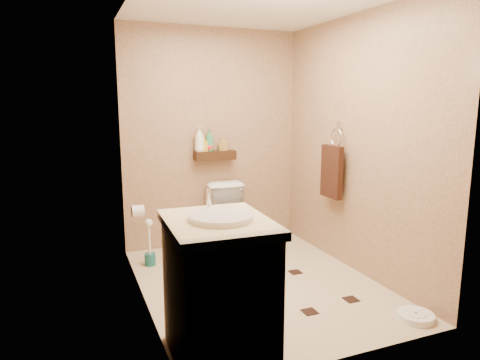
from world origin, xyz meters
name	(u,v)px	position (x,y,z in m)	size (l,w,h in m)	color
ground	(258,283)	(0.00, 0.00, 0.00)	(2.50, 2.50, 0.00)	tan
wall_back	(213,139)	(0.00, 1.25, 1.20)	(2.00, 0.04, 2.40)	tan
wall_front	(348,172)	(0.00, -1.25, 1.20)	(2.00, 0.04, 2.40)	tan
wall_left	(140,155)	(-1.00, 0.00, 1.20)	(0.04, 2.50, 2.40)	tan
wall_right	(356,146)	(1.00, 0.00, 1.20)	(0.04, 2.50, 2.40)	tan
ceiling	(260,0)	(0.00, 0.00, 2.40)	(2.00, 2.50, 0.02)	white
wall_shelf	(215,155)	(0.00, 1.17, 1.02)	(0.46, 0.14, 0.10)	#341B0E
floor_accents	(267,284)	(0.06, -0.06, 0.00)	(1.23, 1.27, 0.01)	black
toilet	(234,220)	(0.09, 0.83, 0.36)	(0.41, 0.71, 0.72)	white
vanity	(219,288)	(-0.70, -0.95, 0.47)	(0.64, 0.77, 1.05)	brown
bathroom_scale	(416,316)	(0.82, -1.04, 0.03)	(0.32, 0.32, 0.05)	white
toilet_brush	(150,249)	(-0.82, 0.79, 0.17)	(0.11, 0.11, 0.47)	#165B5B
towel_ring	(332,169)	(0.91, 0.25, 0.95)	(0.12, 0.30, 0.76)	silver
toilet_paper	(138,211)	(-0.94, 0.65, 0.60)	(0.12, 0.11, 0.12)	white
bottle_a	(199,139)	(-0.18, 1.17, 1.21)	(0.10, 0.10, 0.27)	white
bottle_b	(204,143)	(-0.12, 1.17, 1.16)	(0.08, 0.08, 0.17)	gold
bottle_c	(209,145)	(-0.07, 1.17, 1.13)	(0.10, 0.10, 0.13)	red
bottle_d	(209,140)	(-0.06, 1.17, 1.19)	(0.09, 0.09, 0.24)	#309058
bottle_e	(223,144)	(0.10, 1.17, 1.15)	(0.07, 0.07, 0.16)	gold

